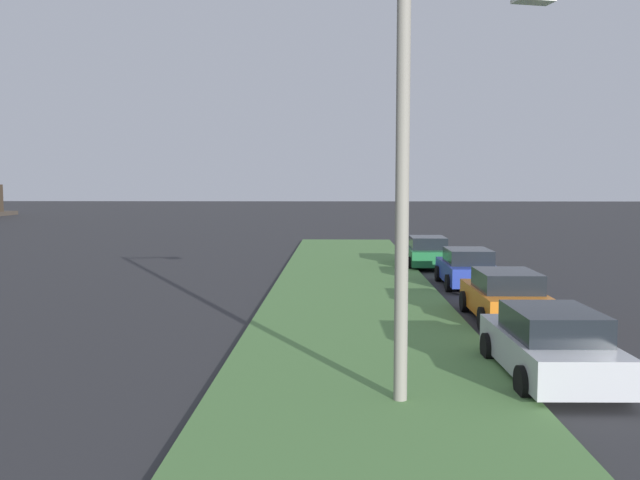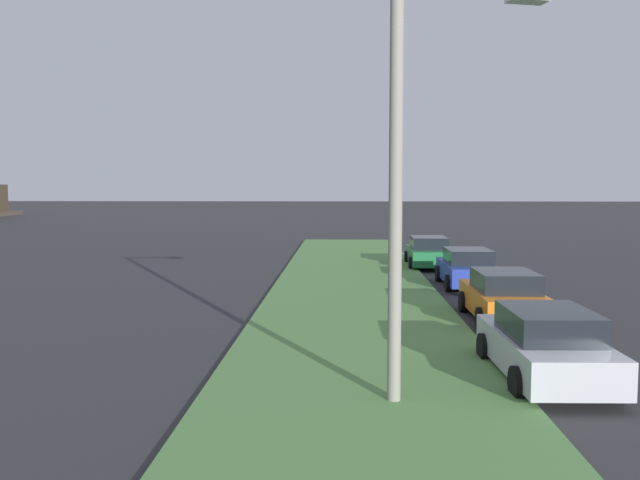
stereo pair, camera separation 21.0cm
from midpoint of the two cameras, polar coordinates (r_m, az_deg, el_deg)
The scene contains 6 objects.
grass_median at distance 17.13m, azimuth 3.11°, elevation -8.36°, with size 60.00×6.00×0.12m, color #517F42.
parked_car_silver at distance 14.48m, azimuth 18.37°, elevation -8.36°, with size 4.33×2.08×1.47m.
parked_car_orange at distance 20.22m, azimuth 15.02°, elevation -4.60°, with size 4.30×2.02×1.47m.
parked_car_blue at distance 26.64m, azimuth 12.04°, elevation -2.33°, with size 4.31×2.04×1.47m.
parked_car_green at distance 32.48m, azimuth 8.82°, elevation -1.03°, with size 4.33×2.08×1.47m.
streetlight at distance 11.94m, azimuth 8.07°, elevation 6.86°, with size 0.95×2.83×7.50m.
Camera 1 is at (-6.68, 7.24, 3.93)m, focal length 38.05 mm.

